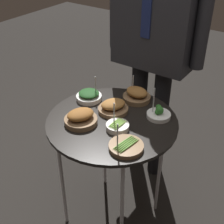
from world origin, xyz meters
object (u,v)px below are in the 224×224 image
object	(u,v)px
bowl_asparagus_back_left	(117,126)
bowl_roast_center	(137,95)
bowl_roast_front_center	(113,107)
bowl_asparagus_far_rim	(126,146)
bowl_roast_mid_right	(81,118)
serving_cart	(112,128)
bowl_broccoli_front_left	(159,114)
waiter_figure	(156,26)
bowl_spinach_mid_left	(89,96)

from	to	relation	value
bowl_asparagus_back_left	bowl_roast_center	bearing A→B (deg)	102.19
bowl_roast_front_center	bowl_asparagus_far_rim	size ratio (longest dim) A/B	1.02
bowl_roast_front_center	bowl_roast_mid_right	distance (m)	0.20
bowl_asparagus_back_left	serving_cart	bearing A→B (deg)	144.02
bowl_broccoli_front_left	waiter_figure	world-z (taller)	waiter_figure
bowl_roast_center	waiter_figure	world-z (taller)	waiter_figure
waiter_figure	bowl_asparagus_back_left	bearing A→B (deg)	-77.73
bowl_roast_front_center	bowl_asparagus_back_left	xyz separation A→B (m)	(0.11, -0.12, -0.01)
serving_cart	bowl_roast_center	distance (m)	0.26
bowl_spinach_mid_left	bowl_broccoli_front_left	world-z (taller)	bowl_broccoli_front_left
bowl_spinach_mid_left	bowl_asparagus_far_rim	distance (m)	0.49
serving_cart	bowl_roast_front_center	bearing A→B (deg)	120.85
bowl_spinach_mid_left	bowl_roast_center	bearing A→B (deg)	33.35
bowl_roast_front_center	bowl_roast_mid_right	xyz separation A→B (m)	(-0.07, -0.19, 0.00)
bowl_roast_mid_right	bowl_asparagus_back_left	size ratio (longest dim) A/B	1.26
serving_cart	waiter_figure	world-z (taller)	waiter_figure
bowl_broccoli_front_left	waiter_figure	bearing A→B (deg)	123.86
bowl_roast_mid_right	bowl_roast_center	world-z (taller)	bowl_roast_center
bowl_roast_mid_right	bowl_roast_center	size ratio (longest dim) A/B	1.08
serving_cart	bowl_broccoli_front_left	world-z (taller)	bowl_broccoli_front_left
bowl_spinach_mid_left	serving_cart	bearing A→B (deg)	-22.35
bowl_roast_mid_right	waiter_figure	xyz separation A→B (m)	(0.06, 0.65, 0.32)
bowl_roast_mid_right	bowl_broccoli_front_left	world-z (taller)	bowl_broccoli_front_left
bowl_asparagus_far_rim	bowl_spinach_mid_left	bearing A→B (deg)	149.23
bowl_broccoli_front_left	bowl_asparagus_back_left	size ratio (longest dim) A/B	1.21
bowl_roast_front_center	waiter_figure	size ratio (longest dim) A/B	0.10
bowl_asparagus_back_left	bowl_spinach_mid_left	bearing A→B (deg)	154.18
bowl_broccoli_front_left	bowl_asparagus_back_left	distance (m)	0.25
bowl_roast_front_center	bowl_asparagus_back_left	size ratio (longest dim) A/B	1.23
bowl_spinach_mid_left	bowl_asparagus_back_left	bearing A→B (deg)	-25.82
bowl_asparagus_far_rim	bowl_roast_center	bearing A→B (deg)	114.47
bowl_broccoli_front_left	bowl_asparagus_far_rim	xyz separation A→B (m)	(0.00, -0.32, -0.01)
bowl_roast_front_center	bowl_spinach_mid_left	xyz separation A→B (m)	(-0.19, 0.02, -0.00)
serving_cart	bowl_spinach_mid_left	bearing A→B (deg)	157.65
bowl_roast_front_center	bowl_asparagus_back_left	distance (m)	0.17
serving_cart	bowl_roast_center	bearing A→B (deg)	88.98
bowl_broccoli_front_left	waiter_figure	size ratio (longest dim) A/B	0.09
bowl_roast_front_center	bowl_asparagus_back_left	bearing A→B (deg)	-47.47
serving_cart	bowl_roast_front_center	size ratio (longest dim) A/B	4.53
bowl_roast_mid_right	bowl_asparagus_far_rim	distance (m)	0.31
bowl_spinach_mid_left	bowl_asparagus_back_left	distance (m)	0.33
bowl_broccoli_front_left	bowl_roast_center	distance (m)	0.20
waiter_figure	bowl_broccoli_front_left	bearing A→B (deg)	-56.14
bowl_roast_front_center	bowl_roast_mid_right	bearing A→B (deg)	-111.64
serving_cart	bowl_roast_front_center	xyz separation A→B (m)	(-0.04, 0.07, 0.08)
bowl_asparagus_back_left	bowl_asparagus_far_rim	bearing A→B (deg)	-41.21
bowl_spinach_mid_left	bowl_broccoli_front_left	bearing A→B (deg)	9.78
bowl_roast_mid_right	bowl_spinach_mid_left	size ratio (longest dim) A/B	1.17
bowl_roast_front_center	bowl_broccoli_front_left	distance (m)	0.25
bowl_spinach_mid_left	bowl_roast_center	distance (m)	0.28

